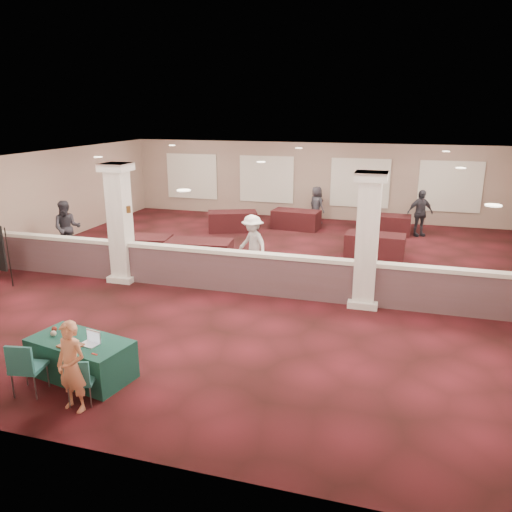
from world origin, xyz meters
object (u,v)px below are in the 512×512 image
(near_table, at_px, (81,358))
(attendee_c, at_px, (420,213))
(attendee_a, at_px, (67,228))
(far_table_front_left, at_px, (140,248))
(far_table_front_right, at_px, (375,245))
(far_table_back_right, at_px, (386,224))
(attendee_d, at_px, (316,205))
(conf_chair_main, at_px, (80,378))
(far_table_back_center, at_px, (296,220))
(far_table_front_center, at_px, (199,253))
(attendee_b, at_px, (252,244))
(far_table_back_left, at_px, (233,221))
(woman, at_px, (72,367))
(conf_chair_side, at_px, (25,365))

(near_table, xyz_separation_m, attendee_c, (5.90, 12.30, 0.51))
(attendee_a, relative_size, attendee_c, 1.03)
(far_table_front_left, xyz_separation_m, far_table_front_right, (6.99, 2.44, -0.01))
(far_table_back_right, distance_m, attendee_a, 11.32)
(far_table_front_left, bearing_deg, attendee_a, -177.72)
(attendee_d, bearing_deg, far_table_front_right, 159.28)
(far_table_back_right, height_order, attendee_c, attendee_c)
(conf_chair_main, bearing_deg, near_table, 105.43)
(far_table_back_right, height_order, attendee_a, attendee_a)
(far_table_back_right, xyz_separation_m, attendee_d, (-2.83, 1.02, 0.40))
(near_table, relative_size, far_table_back_right, 1.02)
(near_table, xyz_separation_m, far_table_back_right, (4.72, 12.28, 0.01))
(far_table_back_center, height_order, attendee_a, attendee_a)
(far_table_front_center, distance_m, attendee_b, 1.77)
(near_table, height_order, far_table_back_right, far_table_back_right)
(far_table_back_left, bearing_deg, near_table, -84.86)
(far_table_back_right, bearing_deg, attendee_b, -121.11)
(far_table_front_left, bearing_deg, conf_chair_main, -67.78)
(far_table_front_right, xyz_separation_m, attendee_a, (-9.50, -2.54, 0.51))
(far_table_front_left, height_order, far_table_front_center, far_table_front_center)
(far_table_back_center, bearing_deg, woman, -93.47)
(far_table_front_center, relative_size, far_table_back_right, 1.08)
(conf_chair_main, xyz_separation_m, attendee_a, (-5.52, 7.27, 0.40))
(far_table_front_left, distance_m, far_table_back_right, 9.18)
(far_table_front_right, xyz_separation_m, far_table_back_center, (-3.21, 3.08, -0.00))
(conf_chair_main, xyz_separation_m, conf_chair_side, (-1.01, -0.02, 0.08))
(conf_chair_main, height_order, attendee_d, attendee_d)
(attendee_b, bearing_deg, far_table_back_center, 123.49)
(far_table_back_left, xyz_separation_m, attendee_a, (-4.00, -4.62, 0.51))
(conf_chair_main, height_order, attendee_a, attendee_a)
(attendee_d, bearing_deg, conf_chair_side, 118.18)
(conf_chair_side, bearing_deg, near_table, 49.26)
(near_table, height_order, far_table_back_left, far_table_back_left)
(far_table_back_center, distance_m, attendee_a, 8.45)
(conf_chair_main, height_order, far_table_front_left, conf_chair_main)
(far_table_back_left, bearing_deg, far_table_back_center, 23.69)
(woman, relative_size, far_table_front_left, 0.78)
(far_table_front_right, bearing_deg, far_table_back_right, 86.20)
(far_table_front_center, bearing_deg, far_table_front_left, 180.00)
(far_table_front_left, height_order, attendee_d, attendee_d)
(far_table_back_center, xyz_separation_m, far_table_back_right, (3.43, 0.16, -0.01))
(far_table_front_left, bearing_deg, far_table_front_center, -0.00)
(near_table, relative_size, far_table_back_left, 0.98)
(near_table, bearing_deg, far_table_front_right, 74.92)
(far_table_front_right, relative_size, attendee_a, 1.04)
(far_table_back_center, xyz_separation_m, attendee_d, (0.60, 1.17, 0.39))
(attendee_a, relative_size, attendee_d, 1.16)
(attendee_b, bearing_deg, attendee_d, 118.66)
(woman, xyz_separation_m, attendee_a, (-5.50, 7.40, 0.15))
(woman, bearing_deg, far_table_back_right, 81.89)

